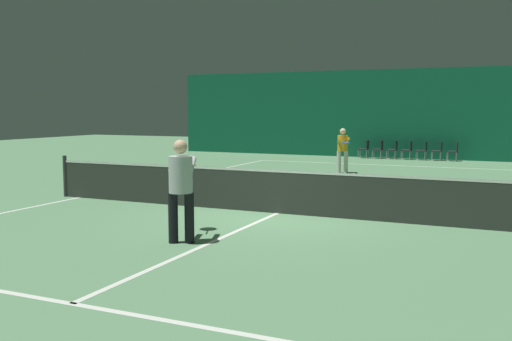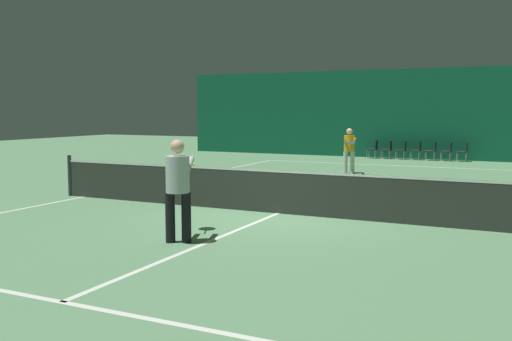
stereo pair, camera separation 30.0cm
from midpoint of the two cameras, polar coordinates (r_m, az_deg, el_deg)
name	(u,v)px [view 2 (the right image)]	position (r m, az deg, el deg)	size (l,w,h in m)	color
ground_plane	(278,213)	(12.48, 2.91, -4.31)	(60.00, 60.00, 0.00)	#56845B
backdrop_curtain	(412,114)	(27.29, 15.68, 5.48)	(23.00, 0.12, 4.13)	#0F5138
court_line_baseline_far	(394,165)	(23.81, 14.02, 0.49)	(11.00, 0.10, 0.00)	silver
court_line_service_far	(358,181)	(18.49, 10.58, -1.00)	(8.25, 0.10, 0.00)	silver
court_line_service_near	(62,302)	(7.19, -17.68, -12.43)	(8.25, 0.10, 0.00)	silver
court_line_sideline_left	(84,197)	(15.42, -16.32, -2.54)	(0.10, 23.80, 0.00)	silver
court_line_centre	(278,213)	(12.48, 2.91, -4.30)	(0.10, 12.80, 0.00)	silver
tennis_net	(278,190)	(12.40, 2.92, -1.98)	(12.00, 0.10, 1.07)	#2D332D
player_near	(178,183)	(9.72, -6.92, -1.22)	(0.91, 1.41, 1.75)	black
player_far	(349,147)	(20.49, 9.72, 2.31)	(0.79, 1.36, 1.60)	beige
courtside_chair_0	(374,148)	(27.14, 12.00, 2.23)	(0.44, 0.44, 0.84)	#99999E
courtside_chair_1	(388,148)	(26.99, 13.36, 2.18)	(0.44, 0.44, 0.84)	#99999E
courtside_chair_2	(402,149)	(26.86, 14.74, 2.12)	(0.44, 0.44, 0.84)	#99999E
courtside_chair_3	(417,149)	(26.75, 16.13, 2.07)	(0.44, 0.44, 0.84)	#99999E
courtside_chair_4	(432,150)	(26.65, 17.53, 2.01)	(0.44, 0.44, 0.84)	#99999E
courtside_chair_5	(448,150)	(26.56, 18.94, 1.95)	(0.44, 0.44, 0.84)	#99999E
courtside_chair_6	(464,150)	(26.50, 20.36, 1.89)	(0.44, 0.44, 0.84)	#99999E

